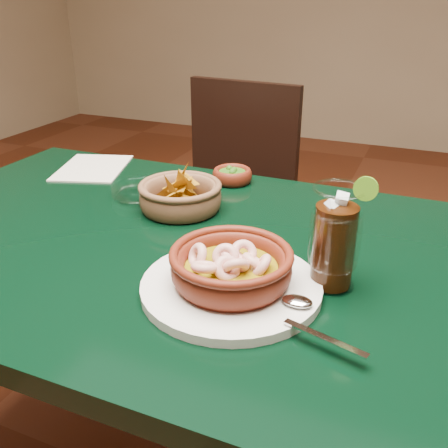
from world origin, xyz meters
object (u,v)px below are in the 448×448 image
at_px(shrimp_plate, 232,272).
at_px(chip_basket, 180,196).
at_px(dining_table, 164,280).
at_px(dining_chair, 227,208).
at_px(cola_drink, 334,239).

height_order(shrimp_plate, chip_basket, chip_basket).
height_order(dining_table, chip_basket, chip_basket).
bearing_deg(shrimp_plate, dining_chair, 112.99).
relative_size(dining_chair, chip_basket, 4.34).
bearing_deg(cola_drink, dining_chair, 123.16).
distance_m(dining_chair, shrimp_plate, 0.95).
bearing_deg(cola_drink, shrimp_plate, -150.69).
xyz_separation_m(dining_table, shrimp_plate, (0.20, -0.13, 0.13)).
bearing_deg(chip_basket, dining_chair, 102.86).
xyz_separation_m(dining_chair, cola_drink, (0.49, -0.76, 0.33)).
distance_m(dining_table, dining_chair, 0.74).
height_order(dining_chair, cola_drink, cola_drink).
xyz_separation_m(dining_table, chip_basket, (-0.02, 0.13, 0.13)).
distance_m(shrimp_plate, chip_basket, 0.34).
bearing_deg(dining_chair, chip_basket, -77.14).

